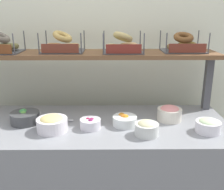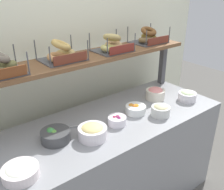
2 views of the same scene
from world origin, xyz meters
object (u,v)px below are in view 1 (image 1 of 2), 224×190
Objects in this scene: bowl_lox_spread at (170,113)px; bagel_basket_sesame at (63,45)px; bowl_beet_salad at (90,123)px; bagel_basket_plain at (123,45)px; bowl_scallion_spread at (208,125)px; bowl_potato_salad at (147,128)px; bowl_egg_salad at (52,123)px; bowl_fruit_salad at (125,120)px; bowl_veggie_mix at (25,117)px; serving_spoon_near_plate at (65,120)px; bagel_basket_cinnamon_raisin at (183,45)px; bagel_basket_poppy at (0,45)px.

bowl_lox_spread is 0.88m from bagel_basket_sesame.
bowl_lox_spread is 0.54m from bowl_beet_salad.
bowl_scallion_spread is at bearing -37.67° from bagel_basket_plain.
bowl_lox_spread is 1.15× the size of bowl_potato_salad.
bowl_egg_salad is 1.16× the size of bowl_lox_spread.
bowl_lox_spread reaches higher than bowl_egg_salad.
bowl_lox_spread reaches higher than bowl_fruit_salad.
bowl_veggie_mix is 0.82m from bagel_basket_plain.
bowl_potato_salad is (-0.19, -0.23, -0.01)m from bowl_lox_spread.
bowl_fruit_salad is (-0.31, -0.08, -0.02)m from bowl_lox_spread.
bowl_scallion_spread is at bearing -4.96° from bowl_beet_salad.
bowl_beet_salad reaches higher than serving_spoon_near_plate.
bowl_potato_salad is (0.34, -0.10, 0.01)m from bowl_beet_salad.
bowl_beet_salad is (-0.72, 0.06, -0.01)m from bowl_scallion_spread.
bowl_egg_salad is at bearing -31.07° from bowl_veggie_mix.
bowl_egg_salad is (-0.95, 0.03, 0.01)m from bowl_scallion_spread.
bagel_basket_sesame reaches higher than bowl_scallion_spread.
bagel_basket_plain is at bearing -3.34° from bagel_basket_sesame.
bowl_fruit_salad is 1.10× the size of bowl_potato_salad.
bowl_lox_spread is at bearing 13.41° from bowl_beet_salad.
bowl_fruit_salad reaches higher than serving_spoon_near_plate.
bowl_lox_spread reaches higher than bowl_beet_salad.
bagel_basket_cinnamon_raisin reaches higher than serving_spoon_near_plate.
bowl_egg_salad reaches higher than bowl_fruit_salad.
serving_spoon_near_plate is (0.26, 0.03, -0.03)m from bowl_veggie_mix.
bowl_veggie_mix is at bearing 148.93° from bowl_egg_salad.
bowl_beet_salad is 0.45× the size of bagel_basket_cinnamon_raisin.
bowl_potato_salad is at bearing -50.05° from bowl_fruit_salad.
bagel_basket_plain reaches higher than bowl_beet_salad.
bagel_basket_cinnamon_raisin is at bearing 24.14° from bowl_egg_salad.
bagel_basket_plain is at bearing 20.20° from bowl_veggie_mix.
bowl_lox_spread is at bearing 11.87° from bowl_egg_salad.
bowl_egg_salad is at bearing -155.86° from bagel_basket_cinnamon_raisin.
bowl_veggie_mix is at bearing -49.82° from bagel_basket_poppy.
bagel_basket_poppy is (-0.46, 0.20, 0.47)m from serving_spoon_near_plate.
bowl_egg_salad is at bearing -171.68° from bowl_beet_salad.
bowl_beet_salad is 0.70× the size of bowl_veggie_mix.
bagel_basket_plain reaches higher than bowl_egg_salad.
bagel_basket_sesame is at bearing -179.67° from bagel_basket_cinnamon_raisin.
bowl_beet_salad is at bearing -168.43° from bowl_fruit_salad.
bowl_potato_salad is at bearing -73.52° from bagel_basket_plain.
bowl_lox_spread is at bearing -17.25° from bagel_basket_sesame.
bowl_beet_salad is at bearing -150.87° from bagel_basket_cinnamon_raisin.
bowl_potato_salad is 0.84m from bagel_basket_sesame.
bowl_beet_salad is 0.36m from bowl_potato_salad.
bowl_egg_salad is at bearing -140.88° from bagel_basket_plain.
bowl_potato_salad is 0.51× the size of bagel_basket_poppy.
bowl_beet_salad is at bearing -26.91° from bagel_basket_poppy.
bowl_scallion_spread is 0.92m from serving_spoon_near_plate.
bagel_basket_plain is at bearing 39.12° from bowl_egg_salad.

